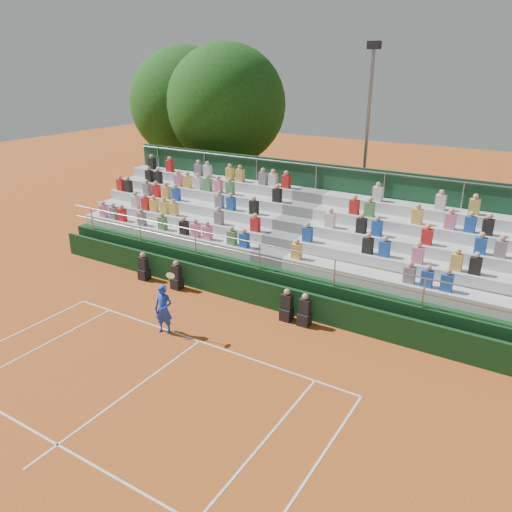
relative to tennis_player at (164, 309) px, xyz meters
The scene contains 8 objects.
ground 1.60m from the tennis_player, ahead, with size 90.00×90.00×0.00m, color #BC571F.
courtside_wall 3.60m from the tennis_player, 67.91° to the left, with size 20.00×0.15×1.00m, color black.
line_officials 2.92m from the tennis_player, 83.53° to the left, with size 7.78×0.40×1.19m.
grandstand 6.70m from the tennis_player, 78.51° to the left, with size 20.00×5.20×4.40m.
tennis_player is the anchor object (origin of this frame).
tree_west 16.84m from the tennis_player, 125.40° to the left, with size 6.47×6.47×9.36m.
tree_east 14.82m from the tennis_player, 115.67° to the left, with size 6.51×6.51×9.47m.
floodlight_mast 13.17m from the tennis_player, 79.69° to the left, with size 0.60×0.25×9.29m.
Camera 1 is at (8.89, -10.99, 8.47)m, focal length 35.00 mm.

